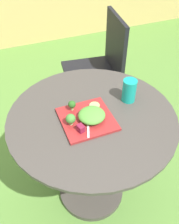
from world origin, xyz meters
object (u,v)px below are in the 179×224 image
object	(u,v)px
patio_chair	(102,62)
fork	(88,123)
salad_plate	(87,119)
drinking_glass	(129,92)

from	to	relation	value
patio_chair	fork	distance (m)	0.98
patio_chair	salad_plate	world-z (taller)	patio_chair
fork	patio_chair	bearing A→B (deg)	61.99
patio_chair	drinking_glass	size ratio (longest dim) A/B	7.07
patio_chair	drinking_glass	world-z (taller)	patio_chair
drinking_glass	fork	xyz separation A→B (m)	(-0.28, -0.11, -0.04)
salad_plate	fork	world-z (taller)	fork
patio_chair	drinking_glass	xyz separation A→B (m)	(-0.17, -0.73, 0.27)
salad_plate	drinking_glass	xyz separation A→B (m)	(0.27, 0.07, 0.05)
drinking_glass	fork	bearing A→B (deg)	-158.97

